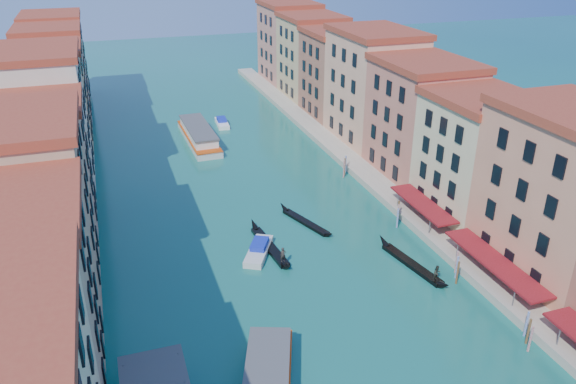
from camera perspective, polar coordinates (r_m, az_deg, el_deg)
name	(u,v)px	position (r m, az deg, el deg)	size (l,w,h in m)	color
left_bank_palazzos	(43,135)	(89.12, -23.63, 5.35)	(12.80, 128.40, 21.00)	beige
right_bank_palazzos	(388,100)	(100.44, 10.13, 9.15)	(12.80, 128.40, 21.00)	#A25640
quay	(344,155)	(99.93, 5.67, 3.75)	(4.00, 140.00, 1.00)	#ABA18A
restaurant_awnings	(498,265)	(66.87, 20.58, -6.92)	(3.20, 44.55, 3.12)	maroon
mooring_poles_right	(443,256)	(69.91, 15.50, -6.30)	(1.44, 54.24, 3.20)	brown
vaporetto_far	(199,135)	(108.45, -9.07, 5.77)	(5.09, 20.51, 3.04)	silver
gondola_fore	(270,245)	(71.29, -1.87, -5.44)	(2.31, 13.25, 2.64)	black
gondola_right	(413,263)	(69.16, 12.62, -7.10)	(3.38, 13.05, 2.62)	black
gondola_far	(304,221)	(77.30, 1.68, -2.94)	(4.76, 11.27, 1.65)	black
motorboat_mid	(259,250)	(70.22, -2.98, -5.86)	(5.40, 7.34, 1.48)	silver
motorboat_far	(222,122)	(117.65, -6.73, 7.04)	(2.65, 7.03, 1.43)	white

